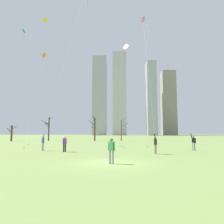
% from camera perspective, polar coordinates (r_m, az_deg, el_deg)
% --- Properties ---
extents(ground_plane, '(400.00, 400.00, 0.00)m').
position_cam_1_polar(ground_plane, '(13.83, -0.42, -13.78)').
color(ground_plane, '#7A934C').
extents(kite_flyer_midfield_center_purple, '(5.70, 5.05, 16.09)m').
position_cam_1_polar(kite_flyer_midfield_center_purple, '(23.31, -16.98, -2.88)').
color(kite_flyer_midfield_center_purple, gray).
rests_on(kite_flyer_midfield_center_purple, ground).
extents(kite_flyer_foreground_left_pink, '(0.47, 7.00, 17.09)m').
position_cam_1_polar(kite_flyer_foreground_left_pink, '(20.67, 11.23, -3.12)').
color(kite_flyer_foreground_left_pink, '#726656').
rests_on(kite_flyer_foreground_left_pink, ground).
extents(kite_flyer_foreground_right_red, '(7.94, 2.95, 13.49)m').
position_cam_1_polar(kite_flyer_foreground_right_red, '(25.03, 18.61, -3.64)').
color(kite_flyer_foreground_right_red, gray).
rests_on(kite_flyer_foreground_right_red, ground).
extents(bystander_strolling_midfield, '(0.45, 0.34, 1.62)m').
position_cam_1_polar(bystander_strolling_midfield, '(13.40, -0.19, -10.15)').
color(bystander_strolling_midfield, gray).
rests_on(bystander_strolling_midfield, ground).
extents(bystander_far_off_by_trees, '(0.36, 0.43, 1.62)m').
position_cam_1_polar(bystander_far_off_by_trees, '(22.14, -12.80, -8.25)').
color(bystander_far_off_by_trees, black).
rests_on(bystander_far_off_by_trees, ground).
extents(distant_kite_high_overhead_yellow, '(3.17, 2.27, 26.36)m').
position_cam_1_polar(distant_kite_high_overhead_yellow, '(49.43, -18.15, 20.87)').
color(distant_kite_high_overhead_yellow, yellow).
rests_on(distant_kite_high_overhead_yellow, ground).
extents(distant_kite_low_near_trees_orange, '(0.52, 7.45, 15.48)m').
position_cam_1_polar(distant_kite_low_near_trees_orange, '(37.25, -18.40, 13.01)').
color(distant_kite_low_near_trees_orange, orange).
rests_on(distant_kite_low_near_trees_orange, ground).
extents(distant_kite_drifting_right_teal, '(0.48, 4.59, 17.78)m').
position_cam_1_polar(distant_kite_drifting_right_teal, '(36.24, -22.78, 15.48)').
color(distant_kite_drifting_right_teal, teal).
rests_on(distant_kite_drifting_right_teal, ground).
extents(distant_kite_drifting_left_white, '(0.47, 3.90, 16.00)m').
position_cam_1_polar(distant_kite_drifting_left_white, '(29.07, 9.73, 18.91)').
color(distant_kite_drifting_left_white, white).
rests_on(distant_kite_drifting_left_white, ground).
extents(bare_tree_far_right_edge, '(1.89, 1.30, 5.99)m').
position_cam_1_polar(bare_tree_far_right_edge, '(51.52, 2.67, -4.66)').
color(bare_tree_far_right_edge, brown).
rests_on(bare_tree_far_right_edge, ground).
extents(bare_tree_right_of_center, '(1.59, 2.18, 6.21)m').
position_cam_1_polar(bare_tree_right_of_center, '(50.58, -4.78, -4.53)').
color(bare_tree_right_of_center, '#423326').
rests_on(bare_tree_right_of_center, ground).
extents(bare_tree_leftmost, '(2.44, 2.26, 3.67)m').
position_cam_1_polar(bare_tree_leftmost, '(53.95, -25.75, -5.08)').
color(bare_tree_leftmost, '#4C3828').
rests_on(bare_tree_leftmost, ground).
extents(bare_tree_left_of_center, '(2.14, 3.19, 5.94)m').
position_cam_1_polar(bare_tree_left_of_center, '(53.42, -16.92, -4.18)').
color(bare_tree_left_of_center, '#423326').
rests_on(bare_tree_left_of_center, ground).
extents(skyline_wide_slab, '(6.89, 9.82, 54.08)m').
position_cam_1_polar(skyline_wide_slab, '(155.39, 10.66, 3.70)').
color(skyline_wide_slab, '#9EA3AD').
rests_on(skyline_wide_slab, ground).
extents(skyline_mid_tower_right, '(11.09, 11.28, 63.76)m').
position_cam_1_polar(skyline_mid_tower_right, '(170.42, -3.39, 4.44)').
color(skyline_mid_tower_right, '#9EA3AD').
rests_on(skyline_mid_tower_right, ground).
extents(skyline_short_annex, '(10.76, 10.45, 58.30)m').
position_cam_1_polar(skyline_short_annex, '(174.32, 15.16, 2.38)').
color(skyline_short_annex, gray).
rests_on(skyline_short_annex, ground).
extents(skyline_mid_tower_left, '(10.67, 11.98, 66.73)m').
position_cam_1_polar(skyline_mid_tower_left, '(169.27, 2.01, 5.01)').
color(skyline_mid_tower_left, '#B2B2B7').
rests_on(skyline_mid_tower_left, ground).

